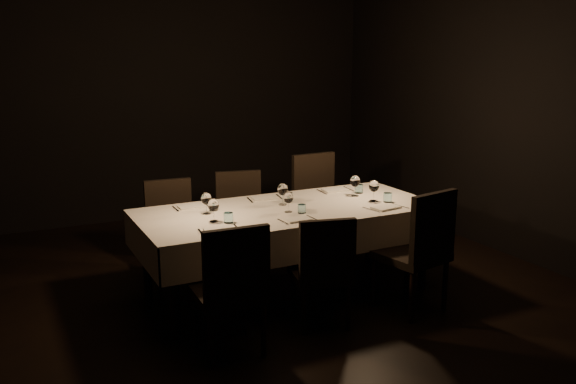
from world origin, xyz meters
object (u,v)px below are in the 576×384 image
chair_near_right (420,246)px  chair_far_center (241,215)px  chair_near_left (232,284)px  chair_far_right (320,200)px  chair_far_left (171,224)px  chair_near_center (323,267)px  dining_table (288,216)px

chair_near_right → chair_far_center: (-0.85, 1.65, -0.04)m
chair_near_left → chair_far_right: size_ratio=0.92×
chair_near_left → chair_far_left: size_ratio=1.05×
chair_near_left → chair_near_right: chair_near_right is taller
chair_near_center → chair_far_right: (0.85, 1.57, 0.07)m
dining_table → chair_far_right: 1.16m
dining_table → chair_near_right: chair_near_right is taller
chair_near_center → chair_far_right: bearing=-105.5°
chair_near_left → chair_near_center: chair_near_left is taller
chair_far_center → chair_far_right: (0.88, 0.00, 0.05)m
chair_near_center → chair_near_right: 0.83m
chair_near_left → chair_far_right: bearing=-132.0°
chair_near_left → chair_far_center: chair_near_left is taller
chair_near_left → chair_far_right: chair_far_right is taller
dining_table → chair_far_center: chair_far_center is taller
chair_near_center → chair_far_right: chair_far_right is taller
chair_far_center → chair_far_right: bearing=12.5°
chair_near_right → chair_far_right: bearing=-102.4°
dining_table → chair_far_left: size_ratio=2.80×
chair_near_left → chair_near_right: size_ratio=0.94×
dining_table → chair_near_right: bearing=-47.2°
chair_near_center → chair_far_center: chair_far_center is taller
chair_near_left → chair_far_left: chair_near_left is taller
chair_near_left → chair_far_left: bearing=-90.1°
chair_near_left → chair_far_center: bearing=-111.9°
dining_table → chair_far_center: bearing=96.5°
chair_near_right → chair_near_center: bearing=-17.2°
chair_far_left → chair_far_center: bearing=3.1°
dining_table → chair_far_right: size_ratio=2.45×
chair_far_right → dining_table: bearing=-136.4°
chair_far_right → chair_near_left: bearing=-137.4°
chair_near_center → chair_near_right: bearing=-172.8°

